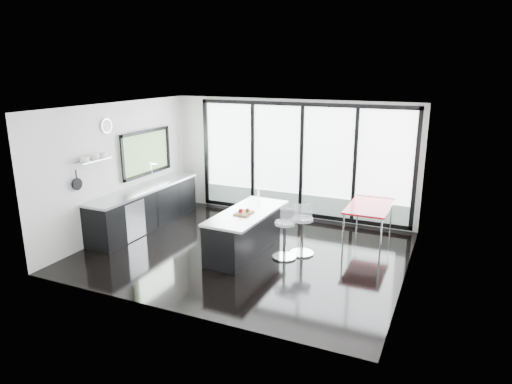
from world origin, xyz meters
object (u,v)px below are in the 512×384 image
at_px(bar_stool_near, 285,240).
at_px(bar_stool_far, 302,236).
at_px(red_table, 368,223).
at_px(island, 244,231).

height_order(bar_stool_near, bar_stool_far, bar_stool_far).
height_order(bar_stool_far, red_table, red_table).
bearing_deg(bar_stool_near, red_table, 57.74).
bearing_deg(bar_stool_far, bar_stool_near, -145.47).
distance_m(bar_stool_near, bar_stool_far, 0.40).
distance_m(island, bar_stool_near, 0.82).
bearing_deg(bar_stool_far, island, -178.61).
xyz_separation_m(bar_stool_near, bar_stool_far, (0.24, 0.32, 0.01)).
bearing_deg(red_table, bar_stool_near, -129.30).
bearing_deg(island, red_table, 37.64).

